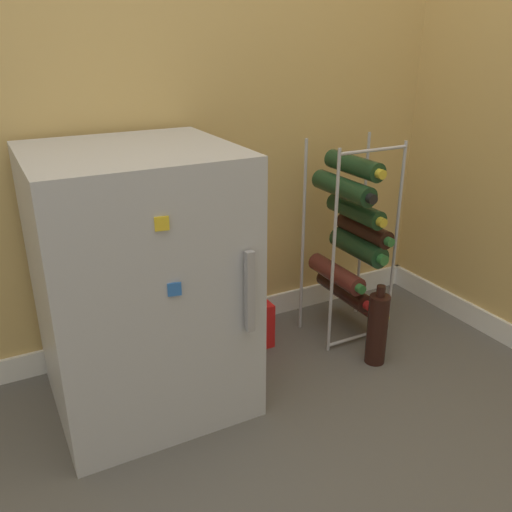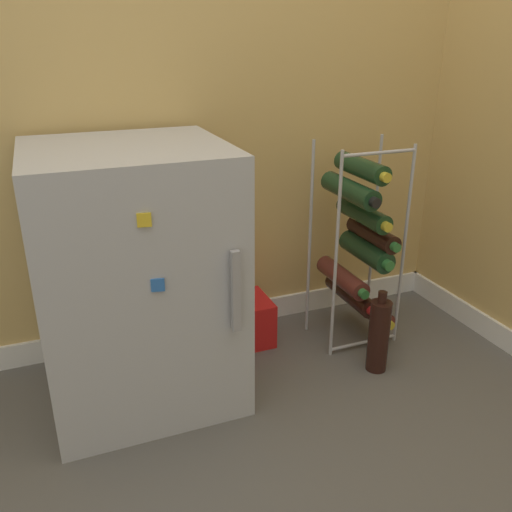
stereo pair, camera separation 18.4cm
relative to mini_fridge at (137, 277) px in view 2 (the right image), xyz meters
name	(u,v)px [view 2 (the right image)]	position (x,y,z in m)	size (l,w,h in m)	color
ground_plane	(266,411)	(0.33, -0.27, -0.41)	(14.00, 14.00, 0.00)	#56544F
mini_fridge	(137,277)	(0.00, 0.00, 0.00)	(0.58, 0.57, 0.82)	#B7BABF
wine_rack	(359,244)	(0.83, 0.04, -0.02)	(0.30, 0.32, 0.77)	#B2B2B7
soda_box	(243,321)	(0.41, 0.16, -0.32)	(0.20, 0.20, 0.18)	red
loose_bottle_floor	(379,335)	(0.79, -0.20, -0.27)	(0.07, 0.07, 0.31)	black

